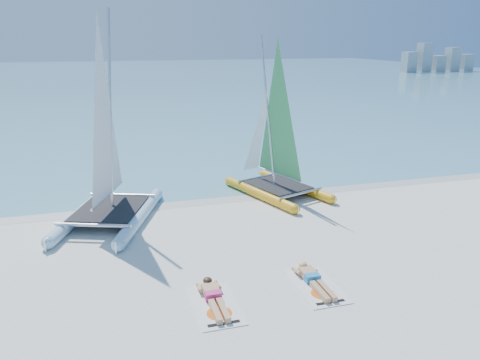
% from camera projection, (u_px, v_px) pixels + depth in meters
% --- Properties ---
extents(ground, '(140.00, 140.00, 0.00)m').
position_uv_depth(ground, '(278.00, 260.00, 12.68)').
color(ground, silver).
rests_on(ground, ground).
extents(sea, '(140.00, 115.00, 0.01)m').
position_uv_depth(sea, '(130.00, 78.00, 70.53)').
color(sea, '#78B5C8').
rests_on(sea, ground).
extents(wet_sand_strip, '(140.00, 1.40, 0.01)m').
position_uv_depth(wet_sand_strip, '(226.00, 197.00, 17.73)').
color(wet_sand_strip, beige).
rests_on(wet_sand_strip, ground).
extents(distant_skyline, '(14.00, 2.00, 5.00)m').
position_uv_depth(distant_skyline, '(437.00, 61.00, 83.47)').
color(distant_skyline, '#9AA4A9').
rests_on(distant_skyline, ground).
extents(catamaran_blue, '(4.04, 5.60, 6.92)m').
position_uv_depth(catamaran_blue, '(106.00, 159.00, 14.91)').
color(catamaran_blue, '#B6DDEF').
rests_on(catamaran_blue, ground).
extents(catamaran_yellow, '(3.47, 4.92, 6.10)m').
position_uv_depth(catamaran_yellow, '(271.00, 143.00, 17.83)').
color(catamaran_yellow, yellow).
rests_on(catamaran_yellow, ground).
extents(towel_a, '(1.00, 1.85, 0.02)m').
position_uv_depth(towel_a, '(216.00, 305.00, 10.51)').
color(towel_a, white).
rests_on(towel_a, ground).
extents(sunbather_a, '(0.37, 1.73, 0.26)m').
position_uv_depth(sunbather_a, '(214.00, 297.00, 10.65)').
color(sunbather_a, tan).
rests_on(sunbather_a, towel_a).
extents(towel_b, '(1.00, 1.85, 0.02)m').
position_uv_depth(towel_b, '(316.00, 287.00, 11.30)').
color(towel_b, white).
rests_on(towel_b, ground).
extents(sunbather_b, '(0.37, 1.73, 0.26)m').
position_uv_depth(sunbather_b, '(313.00, 279.00, 11.44)').
color(sunbather_b, tan).
rests_on(sunbather_b, towel_b).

